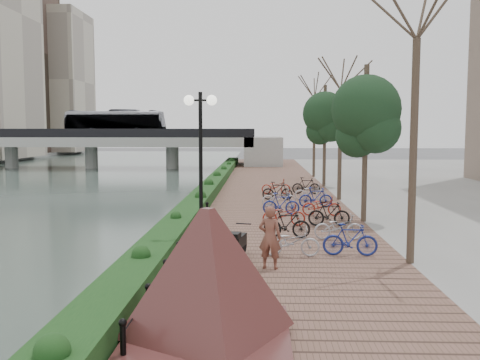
{
  "coord_description": "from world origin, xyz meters",
  "views": [
    {
      "loc": [
        3.63,
        -13.38,
        4.37
      ],
      "look_at": [
        2.71,
        11.37,
        2.0
      ],
      "focal_mm": 40.0,
      "sensor_mm": 36.0,
      "label": 1
    }
  ],
  "objects_px": {
    "granite_monument": "(208,274)",
    "motorcycle": "(238,242)",
    "pedestrian": "(270,237)",
    "lamppost": "(201,138)"
  },
  "relations": [
    {
      "from": "granite_monument",
      "to": "lamppost",
      "type": "xyz_separation_m",
      "value": [
        -0.88,
        6.92,
        2.34
      ]
    },
    {
      "from": "motorcycle",
      "to": "pedestrian",
      "type": "relative_size",
      "value": 0.89
    },
    {
      "from": "motorcycle",
      "to": "granite_monument",
      "type": "bearing_deg",
      "value": -80.51
    },
    {
      "from": "granite_monument",
      "to": "motorcycle",
      "type": "relative_size",
      "value": 2.63
    },
    {
      "from": "granite_monument",
      "to": "motorcycle",
      "type": "xyz_separation_m",
      "value": [
        0.29,
        6.3,
        -0.76
      ]
    },
    {
      "from": "motorcycle",
      "to": "pedestrian",
      "type": "xyz_separation_m",
      "value": [
        0.93,
        -1.16,
        0.39
      ]
    },
    {
      "from": "motorcycle",
      "to": "pedestrian",
      "type": "distance_m",
      "value": 1.53
    },
    {
      "from": "granite_monument",
      "to": "pedestrian",
      "type": "relative_size",
      "value": 2.33
    },
    {
      "from": "granite_monument",
      "to": "pedestrian",
      "type": "distance_m",
      "value": 5.3
    },
    {
      "from": "motorcycle",
      "to": "lamppost",
      "type": "bearing_deg",
      "value": 164.42
    }
  ]
}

